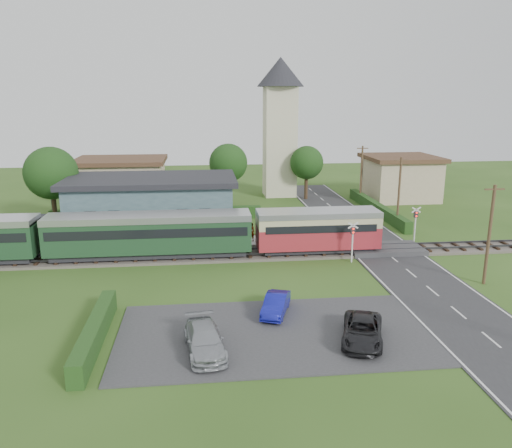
{
  "coord_description": "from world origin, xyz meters",
  "views": [
    {
      "loc": [
        -5.15,
        -36.82,
        12.6
      ],
      "look_at": [
        -0.72,
        4.0,
        2.2
      ],
      "focal_mm": 35.0,
      "sensor_mm": 36.0,
      "label": 1
    }
  ],
  "objects": [
    {
      "name": "car_on_road",
      "position": [
        9.26,
        11.1,
        0.65
      ],
      "size": [
        3.72,
        2.05,
        1.2
      ],
      "primitive_type": "imported",
      "rotation": [
        0.0,
        0.0,
        1.76
      ],
      "color": "navy",
      "rests_on": "road"
    },
    {
      "name": "platform",
      "position": [
        -10.0,
        5.2,
        0.23
      ],
      "size": [
        30.0,
        3.0,
        0.45
      ],
      "primitive_type": "cube",
      "color": "gray",
      "rests_on": "ground"
    },
    {
      "name": "station_building",
      "position": [
        -10.0,
        10.99,
        2.69
      ],
      "size": [
        16.0,
        9.0,
        5.3
      ],
      "color": "#3F565F",
      "rests_on": "ground"
    },
    {
      "name": "streetlamp_east",
      "position": [
        16.0,
        27.0,
        3.04
      ],
      "size": [
        0.3,
        0.3,
        5.15
      ],
      "color": "#3F3F47",
      "rests_on": "ground"
    },
    {
      "name": "utility_pole_b",
      "position": [
        14.2,
        -6.0,
        3.63
      ],
      "size": [
        1.4,
        0.22,
        7.0
      ],
      "color": "#473321",
      "rests_on": "ground"
    },
    {
      "name": "road",
      "position": [
        10.0,
        0.0,
        0.03
      ],
      "size": [
        6.0,
        70.0,
        0.05
      ],
      "primitive_type": "cube",
      "color": "#28282B",
      "rests_on": "ground"
    },
    {
      "name": "hedge_carpark",
      "position": [
        -11.0,
        -12.0,
        0.6
      ],
      "size": [
        0.8,
        9.0,
        1.2
      ],
      "primitive_type": "cube",
      "color": "#193814",
      "rests_on": "ground"
    },
    {
      "name": "utility_pole_d",
      "position": [
        14.2,
        22.0,
        3.63
      ],
      "size": [
        1.4,
        0.22,
        7.0
      ],
      "color": "#473321",
      "rests_on": "ground"
    },
    {
      "name": "car_park_blue",
      "position": [
        -1.0,
        -9.5,
        0.67
      ],
      "size": [
        2.33,
        3.77,
        1.17
      ],
      "primitive_type": "imported",
      "rotation": [
        0.0,
        0.0,
        -0.33
      ],
      "color": "#131791",
      "rests_on": "car_park"
    },
    {
      "name": "ground",
      "position": [
        0.0,
        0.0,
        0.0
      ],
      "size": [
        120.0,
        120.0,
        0.0
      ],
      "primitive_type": "plane",
      "color": "#2D4C19"
    },
    {
      "name": "pedestrian_near",
      "position": [
        -1.05,
        4.81,
        1.29
      ],
      "size": [
        0.71,
        0.58,
        1.67
      ],
      "primitive_type": "imported",
      "rotation": [
        0.0,
        0.0,
        3.48
      ],
      "color": "gray",
      "rests_on": "platform"
    },
    {
      "name": "crossing_signal_near",
      "position": [
        6.4,
        -0.41,
        2.14
      ],
      "size": [
        0.84,
        0.28,
        3.28
      ],
      "color": "silver",
      "rests_on": "ground"
    },
    {
      "name": "crossing_deck",
      "position": [
        10.0,
        2.0,
        0.23
      ],
      "size": [
        6.2,
        3.4,
        0.45
      ],
      "primitive_type": "cube",
      "color": "#333335",
      "rests_on": "ground"
    },
    {
      "name": "hedge_station",
      "position": [
        -10.0,
        15.5,
        0.65
      ],
      "size": [
        22.0,
        0.8,
        1.3
      ],
      "primitive_type": "cube",
      "color": "#193814",
      "rests_on": "ground"
    },
    {
      "name": "house_east",
      "position": [
        20.0,
        24.0,
        2.8
      ],
      "size": [
        8.8,
        8.8,
        5.5
      ],
      "color": "tan",
      "rests_on": "ground"
    },
    {
      "name": "hedge_roadside",
      "position": [
        14.2,
        16.0,
        0.6
      ],
      "size": [
        0.8,
        18.0,
        1.2
      ],
      "primitive_type": "cube",
      "color": "#193814",
      "rests_on": "ground"
    },
    {
      "name": "equipment_hut",
      "position": [
        -18.0,
        5.2,
        1.75
      ],
      "size": [
        2.3,
        2.3,
        2.55
      ],
      "color": "beige",
      "rests_on": "platform"
    },
    {
      "name": "car_park_dark",
      "position": [
        3.03,
        -13.49,
        0.69
      ],
      "size": [
        3.34,
        4.83,
        1.23
      ],
      "primitive_type": "imported",
      "rotation": [
        0.0,
        0.0,
        -0.33
      ],
      "color": "black",
      "rests_on": "car_park"
    },
    {
      "name": "house_west",
      "position": [
        -15.0,
        25.0,
        2.79
      ],
      "size": [
        10.8,
        8.8,
        5.5
      ],
      "color": "tan",
      "rests_on": "ground"
    },
    {
      "name": "car_park_silver",
      "position": [
        -5.26,
        -13.7,
        0.73
      ],
      "size": [
        2.39,
        4.68,
        1.3
      ],
      "primitive_type": "imported",
      "rotation": [
        0.0,
        0.0,
        0.13
      ],
      "color": "#989BA1",
      "rests_on": "car_park"
    },
    {
      "name": "railway_track",
      "position": [
        0.0,
        2.0,
        0.11
      ],
      "size": [
        76.0,
        3.2,
        0.49
      ],
      "color": "#4C443D",
      "rests_on": "ground"
    },
    {
      "name": "tree_b",
      "position": [
        -2.0,
        23.0,
        5.02
      ],
      "size": [
        4.6,
        4.6,
        7.34
      ],
      "color": "#332316",
      "rests_on": "ground"
    },
    {
      "name": "pedestrian_far",
      "position": [
        -15.05,
        5.48,
        1.35
      ],
      "size": [
        0.78,
        0.95,
        1.79
      ],
      "primitive_type": "imported",
      "rotation": [
        0.0,
        0.0,
        1.69
      ],
      "color": "gray",
      "rests_on": "platform"
    },
    {
      "name": "tree_a",
      "position": [
        -20.0,
        14.0,
        5.38
      ],
      "size": [
        5.2,
        5.2,
        8.0
      ],
      "color": "#332316",
      "rests_on": "ground"
    },
    {
      "name": "utility_pole_c",
      "position": [
        14.2,
        10.0,
        3.63
      ],
      "size": [
        1.4,
        0.22,
        7.0
      ],
      "color": "#473321",
      "rests_on": "ground"
    },
    {
      "name": "crossing_signal_far",
      "position": [
        13.6,
        4.39,
        2.14
      ],
      "size": [
        0.84,
        0.28,
        3.28
      ],
      "color": "silver",
      "rests_on": "ground"
    },
    {
      "name": "car_park",
      "position": [
        -1.5,
        -12.0,
        0.04
      ],
      "size": [
        17.0,
        9.0,
        0.08
      ],
      "primitive_type": "cube",
      "color": "#333335",
      "rests_on": "ground"
    },
    {
      "name": "church_tower",
      "position": [
        5.0,
        28.0,
        10.23
      ],
      "size": [
        6.0,
        6.0,
        17.6
      ],
      "color": "beige",
      "rests_on": "ground"
    },
    {
      "name": "streetlamp_west",
      "position": [
        -22.0,
        20.0,
        3.04
      ],
      "size": [
        0.3,
        0.3,
        5.15
      ],
      "color": "#3F3F47",
      "rests_on": "ground"
    },
    {
      "name": "train",
      "position": [
        -12.61,
        2.0,
        2.18
      ],
      "size": [
        43.2,
        2.9,
        3.4
      ],
      "color": "#232328",
      "rests_on": "ground"
    },
    {
      "name": "tree_c",
      "position": [
        8.0,
        25.0,
        4.65
      ],
      "size": [
        4.2,
        4.2,
        6.78
      ],
      "color": "#332316",
      "rests_on": "ground"
    }
  ]
}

